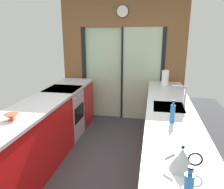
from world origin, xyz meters
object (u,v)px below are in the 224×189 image
Objects in this scene: soap_bottle_far at (173,113)px; mixing_bowl at (11,117)px; kettle at (182,159)px; paper_towel_roll at (165,78)px; soap_bottle_near at (189,187)px; oven_range at (64,113)px.

mixing_bowl is at bearing -171.88° from soap_bottle_far.
paper_towel_roll is (-0.00, 2.72, 0.06)m from kettle.
mixing_bowl is 1.80m from soap_bottle_far.
paper_towel_roll is (-0.00, 3.03, 0.05)m from soap_bottle_near.
soap_bottle_near is at bearing -90.00° from soap_bottle_far.
soap_bottle_far is 0.80× the size of paper_towel_roll.
soap_bottle_far is at bearing -90.00° from paper_towel_roll.
soap_bottle_near is at bearing -53.82° from oven_range.
mixing_bowl is 2.02m from soap_bottle_near.
kettle is (1.78, -0.63, 0.04)m from mixing_bowl.
paper_towel_roll is at bearing 90.04° from kettle.
soap_bottle_far is (-0.00, 0.88, 0.03)m from kettle.
oven_range is at bearing 90.70° from mixing_bowl.
soap_bottle_far is at bearing 90.00° from soap_bottle_near.
soap_bottle_near is 1.20m from soap_bottle_far.
mixing_bowl is 0.51× the size of paper_towel_roll.
paper_towel_roll is at bearing 90.00° from soap_bottle_near.
kettle is 0.85× the size of paper_towel_roll.
soap_bottle_far is at bearing 90.11° from kettle.
mixing_bowl is at bearing -89.30° from oven_range.
soap_bottle_near is 3.04m from paper_towel_roll.
soap_bottle_far is 1.83m from paper_towel_roll.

